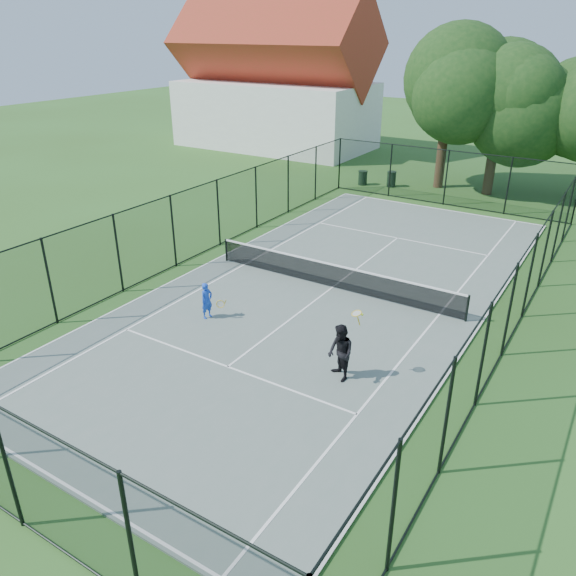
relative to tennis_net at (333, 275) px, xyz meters
The scene contains 11 objects.
ground 0.58m from the tennis_net, ahead, with size 120.00×120.00×0.00m, color #2F551D.
tennis_court 0.55m from the tennis_net, ahead, with size 11.00×24.00×0.06m, color slate.
tennis_net is the anchor object (origin of this frame).
fence 0.92m from the tennis_net, ahead, with size 13.10×26.10×3.00m.
tree_near_left 17.17m from the tennis_net, 95.12° to the left, with size 6.28×6.28×8.19m.
tree_near_mid 17.10m from the tennis_net, 84.89° to the left, with size 6.05×6.05×7.91m.
building 28.14m from the tennis_net, 127.69° to the left, with size 15.30×8.15×11.87m.
trash_bin_left 15.59m from the tennis_net, 111.18° to the left, with size 0.58×0.58×0.86m.
trash_bin_right 15.58m from the tennis_net, 104.71° to the left, with size 0.58×0.58×0.93m.
player_blue 4.97m from the tennis_net, 119.34° to the right, with size 0.77×0.49×1.24m.
player_black 6.00m from the tennis_net, 60.13° to the right, with size 1.01×0.97×2.02m.
Camera 1 is at (8.74, -17.04, 8.95)m, focal length 35.00 mm.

